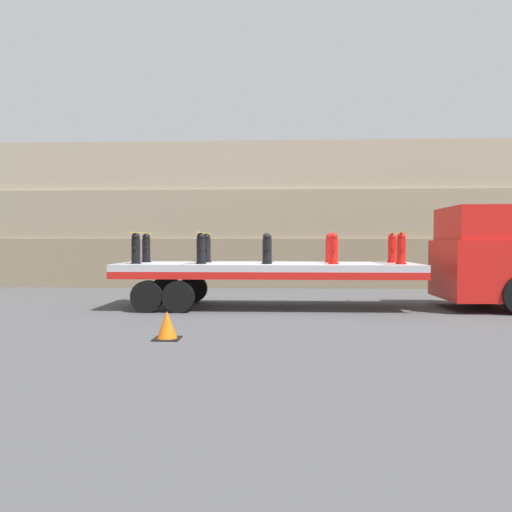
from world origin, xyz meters
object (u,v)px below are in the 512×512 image
object	(u,v)px
fire_hydrant_red_near_3	(334,249)
traffic_cone	(167,326)
truck_cab	(488,259)
fire_hydrant_red_near_4	(401,249)
fire_hydrant_black_far_1	(207,248)
fire_hydrant_black_far_2	(268,248)
fire_hydrant_black_near_2	(267,249)
flatbed_trailer	(251,271)
fire_hydrant_red_far_3	(330,248)
fire_hydrant_black_far_0	(146,248)
fire_hydrant_red_far_4	(392,248)
fire_hydrant_black_near_0	(136,249)
fire_hydrant_black_near_1	(201,249)

from	to	relation	value
fire_hydrant_red_near_3	traffic_cone	size ratio (longest dim) A/B	1.58
truck_cab	fire_hydrant_red_near_4	world-z (taller)	truck_cab
fire_hydrant_black_far_1	fire_hydrant_black_far_2	distance (m)	1.86
fire_hydrant_black_near_2	fire_hydrant_red_near_3	xyz separation A→B (m)	(1.86, 0.00, 0.00)
flatbed_trailer	fire_hydrant_black_far_2	size ratio (longest dim) A/B	9.85
fire_hydrant_black_near_2	truck_cab	bearing A→B (deg)	5.03
fire_hydrant_black_far_1	fire_hydrant_black_near_2	xyz separation A→B (m)	(1.86, -1.11, 0.00)
fire_hydrant_black_near_2	fire_hydrant_red_far_3	world-z (taller)	same
flatbed_trailer	fire_hydrant_black_far_0	xyz separation A→B (m)	(-3.25, 0.55, 0.66)
flatbed_trailer	fire_hydrant_red_far_4	xyz separation A→B (m)	(4.19, 0.55, 0.66)
fire_hydrant_black_near_0	traffic_cone	xyz separation A→B (m)	(1.87, -4.30, -1.45)
fire_hydrant_black_near_1	fire_hydrant_red_near_3	bearing A→B (deg)	0.00
fire_hydrant_black_far_2	fire_hydrant_red_far_3	size ratio (longest dim) A/B	1.00
fire_hydrant_red_near_3	fire_hydrant_red_far_4	distance (m)	2.16
fire_hydrant_black_near_2	fire_hydrant_red_far_4	xyz separation A→B (m)	(3.72, 1.11, 0.00)
fire_hydrant_black_far_2	fire_hydrant_red_far_4	xyz separation A→B (m)	(3.72, 0.00, 0.00)
flatbed_trailer	traffic_cone	world-z (taller)	flatbed_trailer
traffic_cone	flatbed_trailer	bearing A→B (deg)	74.13
fire_hydrant_red_near_3	fire_hydrant_black_far_0	bearing A→B (deg)	168.76
fire_hydrant_red_far_4	traffic_cone	xyz separation A→B (m)	(-5.57, -5.40, -1.45)
fire_hydrant_black_far_1	fire_hydrant_red_far_4	bearing A→B (deg)	0.00
truck_cab	fire_hydrant_red_near_3	distance (m)	4.48
fire_hydrant_red_near_4	traffic_cone	bearing A→B (deg)	-142.34
flatbed_trailer	fire_hydrant_red_near_4	bearing A→B (deg)	-7.54
fire_hydrant_red_far_4	fire_hydrant_black_far_2	bearing A→B (deg)	180.00
fire_hydrant_red_near_4	fire_hydrant_black_far_2	bearing A→B (deg)	163.40
fire_hydrant_black_near_1	fire_hydrant_red_near_3	xyz separation A→B (m)	(3.72, 0.00, 0.00)
flatbed_trailer	fire_hydrant_black_near_1	bearing A→B (deg)	-158.23
fire_hydrant_black_near_0	fire_hydrant_black_far_0	size ratio (longest dim) A/B	1.00
truck_cab	fire_hydrant_black_far_2	size ratio (longest dim) A/B	3.31
truck_cab	fire_hydrant_black_far_2	bearing A→B (deg)	174.97
fire_hydrant_black_far_0	traffic_cone	distance (m)	5.90
fire_hydrant_black_far_2	fire_hydrant_black_far_0	bearing A→B (deg)	180.00
fire_hydrant_black_near_1	fire_hydrant_red_near_4	xyz separation A→B (m)	(5.57, 0.00, 0.00)
flatbed_trailer	fire_hydrant_black_near_1	world-z (taller)	fire_hydrant_black_near_1
flatbed_trailer	fire_hydrant_black_near_2	world-z (taller)	fire_hydrant_black_near_2
fire_hydrant_black_near_0	fire_hydrant_black_far_1	world-z (taller)	same
fire_hydrant_black_far_0	fire_hydrant_black_far_1	xyz separation A→B (m)	(1.86, 0.00, 0.00)
truck_cab	fire_hydrant_black_far_2	world-z (taller)	truck_cab
fire_hydrant_red_far_3	fire_hydrant_red_near_4	world-z (taller)	same
fire_hydrant_red_far_3	fire_hydrant_red_near_4	xyz separation A→B (m)	(1.86, -1.11, 0.00)
flatbed_trailer	fire_hydrant_black_far_0	world-z (taller)	fire_hydrant_black_far_0
flatbed_trailer	fire_hydrant_black_near_1	xyz separation A→B (m)	(-1.39, -0.55, 0.66)
fire_hydrant_black_far_0	fire_hydrant_black_near_2	size ratio (longest dim) A/B	1.00
flatbed_trailer	fire_hydrant_red_far_4	size ratio (longest dim) A/B	9.85
fire_hydrant_black_far_0	traffic_cone	xyz separation A→B (m)	(1.87, -5.40, -1.45)
flatbed_trailer	fire_hydrant_black_near_2	bearing A→B (deg)	-49.64
truck_cab	traffic_cone	distance (m)	9.55
traffic_cone	fire_hydrant_red_far_4	bearing A→B (deg)	44.15
fire_hydrant_black_far_1	fire_hydrant_red_far_4	xyz separation A→B (m)	(5.57, 0.00, 0.00)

